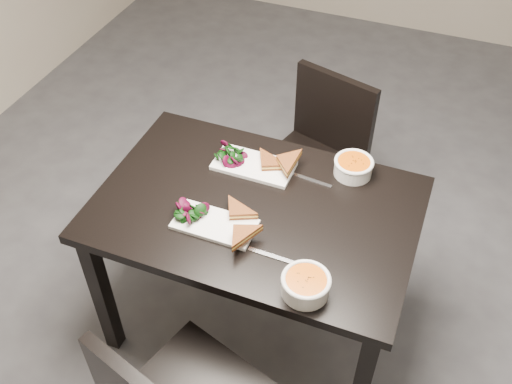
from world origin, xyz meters
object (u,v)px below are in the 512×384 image
soup_bowl_near (306,284)px  plate_far (254,165)px  table (256,223)px  plate_near (215,224)px  chair_far (319,151)px  soup_bowl_far (353,166)px

soup_bowl_near → plate_far: 0.64m
plate_far → table: bearing=-66.2°
plate_near → chair_far: bearing=79.9°
plate_near → soup_bowl_far: size_ratio=1.91×
chair_far → soup_bowl_far: chair_far is taller
plate_far → chair_far: bearing=74.7°
chair_far → plate_far: size_ratio=2.65×
table → plate_near: 0.21m
table → soup_bowl_far: 0.44m
table → plate_near: (-0.10, -0.15, 0.11)m
soup_bowl_near → soup_bowl_far: (-0.00, 0.61, -0.00)m
chair_far → soup_bowl_near: 1.08m
table → soup_bowl_near: (0.29, -0.31, 0.14)m
chair_far → soup_bowl_near: bearing=-60.2°
plate_far → soup_bowl_near: bearing=-53.1°
plate_near → plate_far: plate_far is taller
soup_bowl_far → plate_near: bearing=-130.7°
soup_bowl_far → plate_far: bearing=-164.4°
chair_far → plate_near: chair_far is taller
table → plate_far: bearing=113.8°
table → soup_bowl_near: 0.45m
soup_bowl_near → soup_bowl_far: bearing=90.2°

